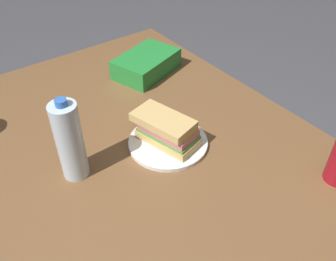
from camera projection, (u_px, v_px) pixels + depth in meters
name	position (u px, v px, depth m)	size (l,w,h in m)	color
dining_table	(147.00, 206.00, 0.97)	(1.51, 1.08, 0.75)	brown
paper_plate	(168.00, 142.00, 1.03)	(0.22, 0.22, 0.01)	white
sandwich	(167.00, 130.00, 1.00)	(0.20, 0.14, 0.08)	#DBB26B
chip_bag	(146.00, 64.00, 1.31)	(0.23, 0.15, 0.07)	#268C38
water_bottle_tall	(70.00, 141.00, 0.88)	(0.07, 0.07, 0.23)	silver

